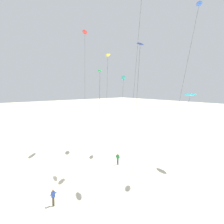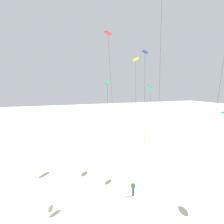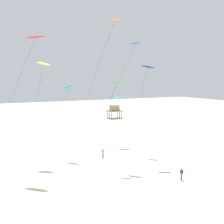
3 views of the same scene
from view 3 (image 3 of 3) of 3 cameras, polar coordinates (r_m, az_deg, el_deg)
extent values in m
plane|color=beige|center=(32.06, 1.31, -17.60)|extent=(260.00, 260.00, 0.00)
ellipsoid|color=red|center=(39.22, -18.44, 17.20)|extent=(3.11, 2.76, 0.49)
cylinder|color=#262626|center=(41.05, -24.02, 2.08)|extent=(8.25, 5.28, 20.34)
ellipsoid|color=blue|center=(49.20, 5.91, 16.57)|extent=(1.80, 1.80, 0.45)
cylinder|color=#262626|center=(49.02, -0.03, 4.08)|extent=(8.31, 5.32, 21.26)
ellipsoid|color=#33BFE0|center=(49.68, 1.59, 3.65)|extent=(2.70, 1.72, 0.62)
cylinder|color=#262626|center=(50.56, -1.10, -2.18)|extent=(4.01, 2.57, 10.10)
ellipsoid|color=green|center=(36.95, 0.83, 7.20)|extent=(2.08, 1.31, 0.49)
cylinder|color=#262626|center=(37.78, -1.42, -3.07)|extent=(2.52, 1.62, 13.30)
ellipsoid|color=yellow|center=(42.64, -16.61, 11.39)|extent=(2.65, 2.42, 1.09)
cylinder|color=#262626|center=(43.73, -18.73, 0.16)|extent=(3.59, 2.30, 16.57)
ellipsoid|color=navy|center=(40.96, 8.84, 11.00)|extent=(2.23, 1.67, 0.75)
cylinder|color=#262626|center=(41.25, 6.00, -0.26)|extent=(3.20, 2.06, 16.05)
ellipsoid|color=orange|center=(44.03, 0.73, 21.91)|extent=(1.94, 1.90, 0.51)
cylinder|color=#262626|center=(43.41, -5.30, 5.69)|extent=(7.69, 4.92, 24.44)
ellipsoid|color=teal|center=(43.28, -10.59, 6.11)|extent=(2.10, 1.71, 1.09)
cylinder|color=#262626|center=(44.30, -12.05, -2.16)|extent=(2.30, 1.48, 12.51)
cylinder|color=navy|center=(42.11, -2.27, -10.67)|extent=(0.22, 0.22, 0.88)
cube|color=#338C4C|center=(41.89, -2.27, -9.72)|extent=(0.31, 0.39, 0.58)
sphere|color=tan|center=(41.77, -2.28, -9.20)|extent=(0.20, 0.20, 0.20)
cylinder|color=#338C4C|center=(42.09, -2.28, -9.57)|extent=(0.50, 0.27, 0.39)
cylinder|color=#338C4C|center=(41.67, -2.26, -9.75)|extent=(0.50, 0.27, 0.39)
cylinder|color=#4C4738|center=(34.65, 16.80, -15.14)|extent=(0.22, 0.22, 0.88)
cube|color=#2D4CA5|center=(34.38, 16.85, -14.02)|extent=(0.25, 0.37, 0.58)
sphere|color=#9E7051|center=(34.24, 16.88, -13.39)|extent=(0.20, 0.20, 0.20)
cylinder|color=#2D4CA5|center=(34.24, 17.15, -14.03)|extent=(0.51, 0.17, 0.39)
cylinder|color=#2D4CA5|center=(34.49, 16.56, -13.85)|extent=(0.51, 0.17, 0.39)
cylinder|color=#846647|center=(83.23, -0.18, -0.89)|extent=(0.28, 0.28, 2.63)
cylinder|color=#846647|center=(85.17, 2.43, -0.70)|extent=(0.28, 0.28, 2.63)
cylinder|color=#846647|center=(86.36, -1.19, -0.58)|extent=(0.28, 0.28, 2.63)
cylinder|color=#846647|center=(88.23, 1.36, -0.40)|extent=(0.28, 0.28, 2.63)
cylinder|color=#846647|center=(84.79, -0.69, -0.73)|extent=(0.28, 0.28, 2.63)
cylinder|color=#846647|center=(86.70, 1.89, -0.55)|extent=(0.28, 0.28, 2.63)
cube|color=#846647|center=(85.53, 0.61, 0.31)|extent=(5.39, 4.37, 0.24)
cube|color=#9E896B|center=(85.39, 0.61, 1.05)|extent=(2.96, 2.62, 1.98)
camera|label=1|loc=(46.37, 49.35, 2.75)|focal=43.21mm
camera|label=2|loc=(50.25, 41.54, 5.70)|focal=48.77mm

